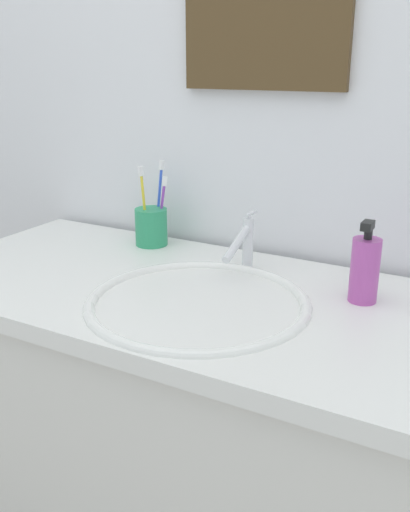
{
  "coord_description": "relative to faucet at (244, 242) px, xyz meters",
  "views": [
    {
      "loc": [
        0.54,
        -0.95,
        1.34
      ],
      "look_at": [
        0.03,
        -0.03,
        0.98
      ],
      "focal_mm": 39.84,
      "sensor_mm": 36.0,
      "label": 1
    }
  ],
  "objects": [
    {
      "name": "toothbrush_cup",
      "position": [
        -0.29,
        0.06,
        -0.02
      ],
      "size": [
        0.08,
        0.08,
        0.1
      ],
      "primitive_type": "cylinder",
      "color": "#2D9966",
      "rests_on": "vanity_counter"
    },
    {
      "name": "soap_dispenser",
      "position": [
        0.28,
        -0.04,
        0.0
      ],
      "size": [
        0.06,
        0.06,
        0.17
      ],
      "color": "#B24CA5",
      "rests_on": "vanity_counter"
    },
    {
      "name": "toothbrush_blue",
      "position": [
        -0.29,
        0.1,
        0.06
      ],
      "size": [
        0.02,
        0.04,
        0.21
      ],
      "color": "blue",
      "rests_on": "toothbrush_cup"
    },
    {
      "name": "tiled_wall_back",
      "position": [
        -0.03,
        0.17,
        0.25
      ],
      "size": [
        2.5,
        0.04,
        2.4
      ],
      "primitive_type": "cube",
      "color": "silver",
      "rests_on": "ground"
    },
    {
      "name": "toothbrush_yellow",
      "position": [
        -0.3,
        0.04,
        0.05
      ],
      "size": [
        0.02,
        0.02,
        0.2
      ],
      "color": "yellow",
      "rests_on": "toothbrush_cup"
    },
    {
      "name": "vanity_counter",
      "position": [
        -0.03,
        -0.16,
        -0.51
      ],
      "size": [
        1.3,
        0.58,
        0.89
      ],
      "color": "silver",
      "rests_on": "ground"
    },
    {
      "name": "toothbrush_purple",
      "position": [
        -0.27,
        0.08,
        0.04
      ],
      "size": [
        0.03,
        0.02,
        0.17
      ],
      "color": "purple",
      "rests_on": "toothbrush_cup"
    },
    {
      "name": "faucet",
      "position": [
        0.0,
        0.0,
        0.0
      ],
      "size": [
        0.02,
        0.16,
        0.13
      ],
      "color": "silver",
      "rests_on": "sink_basin"
    },
    {
      "name": "sink_basin",
      "position": [
        -0.0,
        -0.21,
        -0.11
      ],
      "size": [
        0.45,
        0.45,
        0.13
      ],
      "color": "white",
      "rests_on": "vanity_counter"
    }
  ]
}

